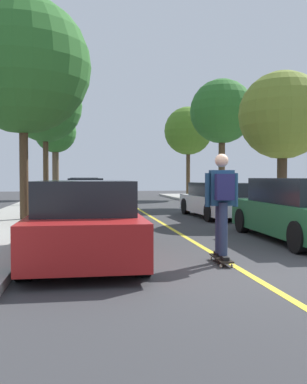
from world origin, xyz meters
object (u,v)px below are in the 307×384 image
parked_car_left_nearest (85,220)px  skateboarder (222,199)px  street_tree_left_near (45,106)px  street_tree_left_far (55,133)px  skateboard (221,258)px  street_tree_right_near (222,112)px  parked_car_right_nearest (299,210)px  parked_car_left_farthest (84,189)px  parked_car_right_near (220,200)px  street_tree_right_far (188,131)px  parked_car_left_far (84,194)px  street_tree_left_nearest (23,66)px  street_tree_right_nearest (283,116)px  parked_car_left_near (85,203)px

parked_car_left_nearest → skateboarder: bearing=-19.3°
parked_car_left_nearest → street_tree_left_near: 15.29m
street_tree_left_near → street_tree_left_far: 7.50m
parked_car_left_nearest → skateboard: bearing=-18.5°
street_tree_right_near → parked_car_right_nearest: bearing=-99.4°
street_tree_left_near → street_tree_right_near: size_ratio=1.08×
parked_car_left_farthest → street_tree_left_near: bearing=-110.3°
parked_car_right_near → street_tree_right_far: (1.92, 12.83, 3.92)m
street_tree_right_far → skateboarder: size_ratio=3.39×
parked_car_left_farthest → street_tree_right_near: bearing=-43.8°
parked_car_left_far → parked_car_right_near: 7.09m
street_tree_left_nearest → street_tree_left_near: street_tree_left_nearest is taller
parked_car_left_far → street_tree_left_near: 5.19m
street_tree_left_nearest → street_tree_right_near: 11.04m
skateboard → skateboarder: (-0.00, -0.03, 1.04)m
parked_car_left_far → street_tree_right_nearest: street_tree_right_nearest is taller
parked_car_right_near → parked_car_left_far: bearing=134.3°
street_tree_right_far → parked_car_left_farthest: bearing=-175.4°
street_tree_right_far → skateboard: 22.02m
parked_car_left_farthest → street_tree_right_near: 10.36m
parked_car_right_near → street_tree_right_nearest: size_ratio=0.88×
parked_car_left_near → street_tree_left_nearest: (-1.92, 0.16, 4.39)m
parked_car_left_far → skateboarder: (2.32, -13.36, 0.42)m
parked_car_left_farthest → skateboarder: (2.32, -20.55, 0.40)m
parked_car_left_nearest → street_tree_right_near: 15.38m
parked_car_left_nearest → skateboard: size_ratio=5.13×
parked_car_left_nearest → parked_car_left_near: parked_car_left_nearest is taller
parked_car_left_near → parked_car_left_far: parked_car_left_far is taller
street_tree_right_far → skateboarder: bearing=-102.2°
street_tree_left_near → skateboard: size_ratio=8.00×
parked_car_right_nearest → street_tree_right_near: street_tree_right_near is taller
parked_car_left_far → parked_car_right_nearest: (4.95, -11.06, 0.01)m
parked_car_left_nearest → street_tree_right_far: bearing=71.3°
street_tree_left_nearest → street_tree_right_nearest: size_ratio=1.40×
parked_car_left_far → street_tree_left_nearest: 7.70m
parked_car_left_near → skateboard: parked_car_left_near is taller
street_tree_left_far → skateboard: (4.25, -22.78, -4.39)m
street_tree_left_nearest → parked_car_right_near: bearing=8.1°
parked_car_left_far → parked_car_right_near: bearing=-45.7°
parked_car_left_farthest → skateboarder: 20.69m
parked_car_left_far → parked_car_left_farthest: (0.00, 7.20, 0.03)m
parked_car_left_near → parked_car_left_farthest: 13.42m
parked_car_left_nearest → parked_car_left_far: (-0.00, 12.54, -0.00)m
parked_car_left_farthest → street_tree_right_far: size_ratio=0.71×
parked_car_right_near → street_tree_right_nearest: (1.92, -1.09, 2.99)m
parked_car_right_near → street_tree_left_near: street_tree_left_near is taller
parked_car_right_near → street_tree_right_far: 13.55m
street_tree_left_far → street_tree_right_far: size_ratio=0.96×
street_tree_left_near → parked_car_left_near: bearing=-76.8°
street_tree_left_far → street_tree_right_nearest: size_ratio=1.15×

